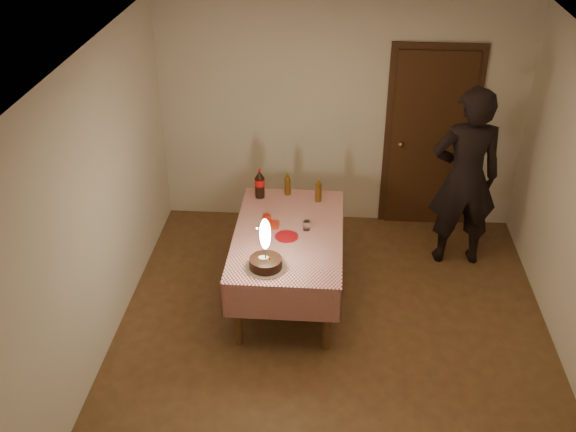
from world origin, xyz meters
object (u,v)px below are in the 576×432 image
object	(u,v)px
dining_table	(288,241)
photographer	(465,178)
clear_cup	(307,225)
cola_bottle	(260,184)
birthday_cake	(266,256)
red_cup	(267,219)
red_plate	(286,236)
amber_bottle_left	(288,184)
amber_bottle_right	(318,191)

from	to	relation	value
dining_table	photographer	distance (m)	1.93
clear_cup	cola_bottle	distance (m)	0.80
birthday_cake	clear_cup	size ratio (longest dim) A/B	5.41
red_cup	cola_bottle	distance (m)	0.55
red_plate	red_cup	distance (m)	0.30
red_plate	clear_cup	bearing A→B (deg)	38.76
birthday_cake	dining_table	bearing A→B (deg)	75.48
dining_table	cola_bottle	bearing A→B (deg)	117.03
birthday_cake	amber_bottle_left	size ratio (longest dim) A/B	1.91
birthday_cake	clear_cup	distance (m)	0.73
amber_bottle_left	amber_bottle_right	bearing A→B (deg)	-20.03
dining_table	amber_bottle_right	world-z (taller)	amber_bottle_right
photographer	cola_bottle	bearing A→B (deg)	-176.46
dining_table	red_cup	distance (m)	0.30
red_cup	amber_bottle_right	xyz separation A→B (m)	(0.48, 0.49, 0.07)
clear_cup	photographer	bearing A→B (deg)	25.15
birthday_cake	photographer	world-z (taller)	photographer
clear_cup	amber_bottle_left	size ratio (longest dim) A/B	0.35
red_plate	amber_bottle_left	bearing A→B (deg)	93.59
red_plate	clear_cup	distance (m)	0.23
clear_cup	amber_bottle_left	xyz separation A→B (m)	(-0.23, 0.68, 0.07)
dining_table	amber_bottle_left	world-z (taller)	amber_bottle_left
red_cup	amber_bottle_right	world-z (taller)	amber_bottle_right
dining_table	photographer	world-z (taller)	photographer
birthday_cake	amber_bottle_right	bearing A→B (deg)	71.49
red_plate	cola_bottle	bearing A→B (deg)	113.81
dining_table	birthday_cake	distance (m)	0.64
dining_table	birthday_cake	bearing A→B (deg)	-104.52
dining_table	clear_cup	bearing A→B (deg)	22.08
clear_cup	photographer	xyz separation A→B (m)	(1.56, 0.73, 0.19)
dining_table	red_cup	size ratio (longest dim) A/B	17.20
clear_cup	photographer	world-z (taller)	photographer
amber_bottle_right	clear_cup	bearing A→B (deg)	-98.98
red_cup	cola_bottle	size ratio (longest dim) A/B	0.31
amber_bottle_right	red_cup	bearing A→B (deg)	-133.97
red_plate	amber_bottle_left	world-z (taller)	amber_bottle_left
red_plate	cola_bottle	xyz separation A→B (m)	(-0.33, 0.75, 0.15)
clear_cup	amber_bottle_left	distance (m)	0.73
clear_cup	cola_bottle	size ratio (longest dim) A/B	0.28
birthday_cake	cola_bottle	distance (m)	1.28
cola_bottle	red_cup	bearing A→B (deg)	-76.74
dining_table	clear_cup	distance (m)	0.23
clear_cup	amber_bottle_right	bearing A→B (deg)	81.02
clear_cup	birthday_cake	bearing A→B (deg)	-116.00
clear_cup	amber_bottle_right	xyz separation A→B (m)	(0.09, 0.57, 0.07)
red_plate	amber_bottle_right	xyz separation A→B (m)	(0.27, 0.71, 0.11)
amber_bottle_right	photographer	size ratio (longest dim) A/B	0.13
dining_table	red_plate	xyz separation A→B (m)	(-0.01, -0.08, 0.10)
red_cup	amber_bottle_right	size ratio (longest dim) A/B	0.39
amber_bottle_left	cola_bottle	bearing A→B (deg)	-163.94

